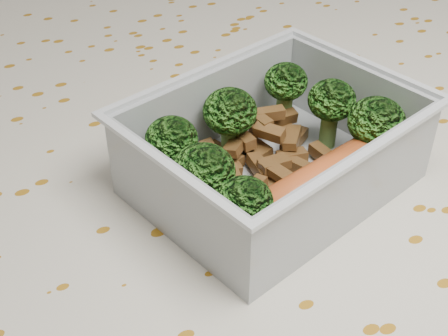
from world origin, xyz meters
name	(u,v)px	position (x,y,z in m)	size (l,w,h in m)	color
dining_table	(235,293)	(0.00, 0.00, 0.67)	(1.40, 0.90, 0.75)	brown
tablecloth	(236,244)	(0.00, 0.00, 0.72)	(1.46, 0.96, 0.19)	beige
lunch_container	(274,159)	(0.03, 0.00, 0.78)	(0.21, 0.18, 0.06)	silver
broccoli_florets	(267,134)	(0.03, 0.01, 0.79)	(0.16, 0.13, 0.05)	#608C3F
meat_pile	(258,156)	(0.03, 0.02, 0.77)	(0.10, 0.09, 0.03)	brown
sausage	(320,183)	(0.04, -0.03, 0.78)	(0.15, 0.06, 0.03)	#CB5423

